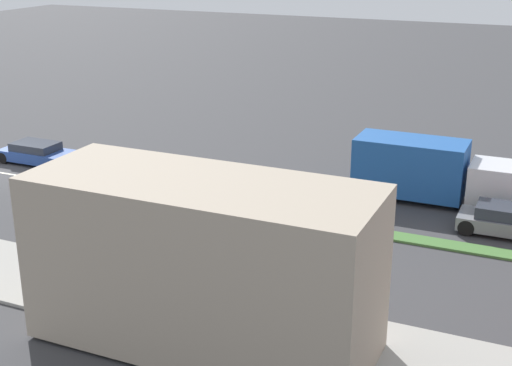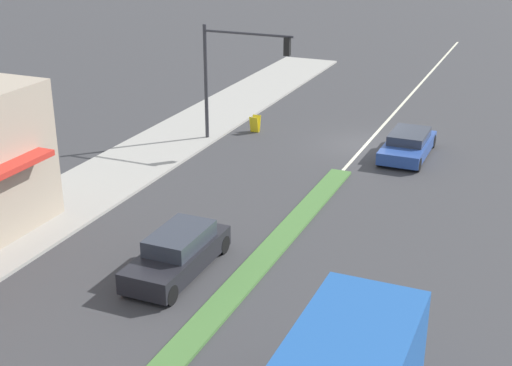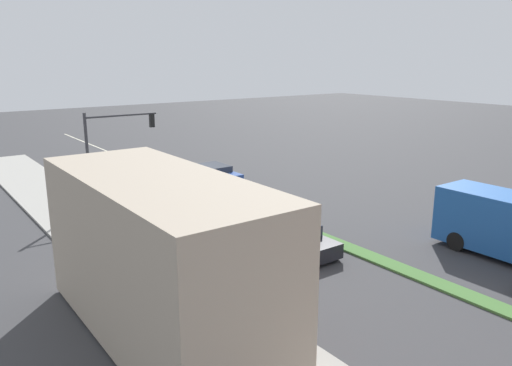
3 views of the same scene
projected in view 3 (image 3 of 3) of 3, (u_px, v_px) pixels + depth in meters
The scene contains 9 objects.
ground_plane at pixel (380, 261), 22.17m from camera, with size 160.00×160.00×0.00m, color #38383A.
sidewalk_right at pixel (214, 328), 16.58m from camera, with size 4.00×73.00×0.12m, color #9E9B93.
lane_marking_center at pixel (185, 183), 36.22m from camera, with size 0.16×60.00×0.01m, color beige.
building_corner_store at pixel (160, 256), 15.81m from camera, with size 4.71×10.29×5.15m.
traffic_signal_main at pixel (110, 142), 30.09m from camera, with size 4.59×0.34×5.60m.
pedestrian at pixel (134, 249), 21.12m from camera, with size 0.34×0.34×1.56m.
warning_aframe_sign at pixel (107, 189), 32.72m from camera, with size 0.45×0.53×0.84m.
coupe_blue at pixel (216, 173), 36.81m from camera, with size 1.92×4.40×1.15m.
sedan_dark at pixel (295, 237), 23.27m from camera, with size 1.72×4.42×1.37m.
Camera 3 is at (16.72, 31.34, 8.77)m, focal length 35.00 mm.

